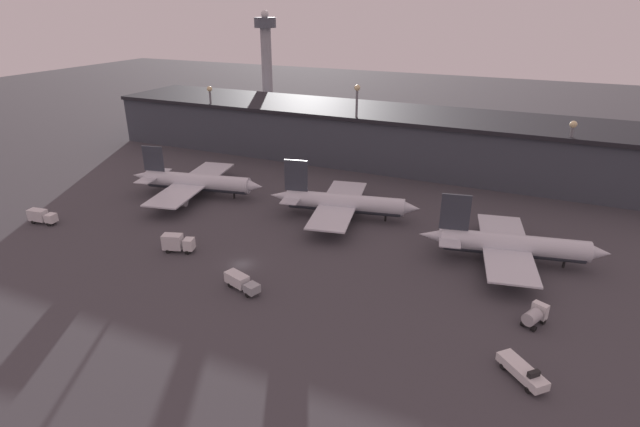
{
  "coord_description": "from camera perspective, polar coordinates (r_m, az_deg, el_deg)",
  "views": [
    {
      "loc": [
        50.39,
        -73.71,
        48.56
      ],
      "look_at": [
        9.32,
        17.41,
        6.0
      ],
      "focal_mm": 28.0,
      "sensor_mm": 36.0,
      "label": 1
    }
  ],
  "objects": [
    {
      "name": "ground",
      "position": [
        101.63,
        -8.91,
        -5.78
      ],
      "size": [
        600.0,
        600.0,
        0.0
      ],
      "primitive_type": "plane",
      "color": "#423F44"
    },
    {
      "name": "terminal_building",
      "position": [
        165.53,
        5.87,
        8.93
      ],
      "size": [
        182.35,
        30.04,
        16.83
      ],
      "color": "#3D424C",
      "rests_on": "ground"
    },
    {
      "name": "airplane_0",
      "position": [
        138.59,
        -14.01,
        3.49
      ],
      "size": [
        37.89,
        37.31,
        12.95
      ],
      "rotation": [
        0.0,
        0.0,
        0.19
      ],
      "color": "silver",
      "rests_on": "ground"
    },
    {
      "name": "airplane_1",
      "position": [
        120.62,
        2.59,
        1.2
      ],
      "size": [
        36.92,
        33.28,
        13.7
      ],
      "rotation": [
        0.0,
        0.0,
        0.19
      ],
      "color": "silver",
      "rests_on": "ground"
    },
    {
      "name": "airplane_2",
      "position": [
        106.75,
        20.98,
        -3.42
      ],
      "size": [
        36.6,
        32.09,
        13.58
      ],
      "rotation": [
        0.0,
        0.0,
        0.19
      ],
      "color": "silver",
      "rests_on": "ground"
    },
    {
      "name": "service_vehicle_0",
      "position": [
        92.61,
        -9.02,
        -7.72
      ],
      "size": [
        8.08,
        4.61,
        2.77
      ],
      "rotation": [
        0.0,
        0.0,
        -0.32
      ],
      "color": "#9EA3A8",
      "rests_on": "ground"
    },
    {
      "name": "service_vehicle_1",
      "position": [
        108.62,
        -16.02,
        -3.22
      ],
      "size": [
        6.9,
        4.25,
        3.88
      ],
      "rotation": [
        0.0,
        0.0,
        0.32
      ],
      "color": "white",
      "rests_on": "ground"
    },
    {
      "name": "service_vehicle_2",
      "position": [
        77.75,
        22.12,
        -16.36
      ],
      "size": [
        7.38,
        7.29,
        2.81
      ],
      "rotation": [
        0.0,
        0.0,
        -0.77
      ],
      "color": "white",
      "rests_on": "ground"
    },
    {
      "name": "service_vehicle_3",
      "position": [
        89.4,
        23.34,
        -10.63
      ],
      "size": [
        4.05,
        5.08,
        3.32
      ],
      "rotation": [
        0.0,
        0.0,
        1.12
      ],
      "color": "white",
      "rests_on": "ground"
    },
    {
      "name": "service_vehicle_4",
      "position": [
        134.9,
        -29.23,
        -0.26
      ],
      "size": [
        7.18,
        3.06,
        3.37
      ],
      "rotation": [
        0.0,
        0.0,
        0.13
      ],
      "color": "white",
      "rests_on": "ground"
    },
    {
      "name": "lamp_post_0",
      "position": [
        176.85,
        -12.32,
        11.47
      ],
      "size": [
        1.8,
        1.8,
        22.59
      ],
      "color": "slate",
      "rests_on": "ground"
    },
    {
      "name": "lamp_post_1",
      "position": [
        151.81,
        4.18,
        10.87
      ],
      "size": [
        1.8,
        1.8,
        26.34
      ],
      "color": "slate",
      "rests_on": "ground"
    },
    {
      "name": "lamp_post_2",
      "position": [
        143.89,
        26.52,
        6.6
      ],
      "size": [
        1.8,
        1.8,
        21.0
      ],
      "color": "slate",
      "rests_on": "ground"
    },
    {
      "name": "control_tower",
      "position": [
        221.94,
        -6.13,
        17.18
      ],
      "size": [
        9.0,
        9.0,
        45.4
      ],
      "color": "#99999E",
      "rests_on": "ground"
    }
  ]
}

